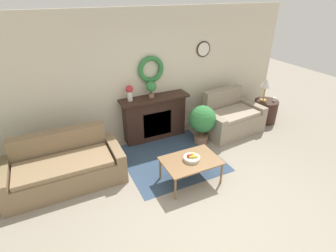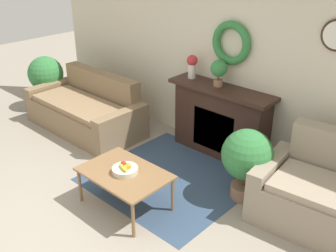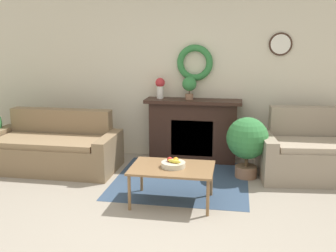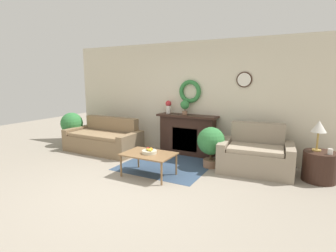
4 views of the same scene
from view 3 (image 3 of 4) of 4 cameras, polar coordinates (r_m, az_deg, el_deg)
The scene contains 11 objects.
ground_plane at distance 4.06m, azimuth -1.71°, elevation -15.29°, with size 16.00×16.00×0.00m, color gray.
floor_rug at distance 5.43m, azimuth 1.92°, elevation -7.80°, with size 1.80×1.76×0.01m.
wall_back at distance 6.22m, azimuth 3.24°, elevation 7.65°, with size 6.80×0.17×2.70m.
fireplace at distance 6.15m, azimuth 3.65°, elevation -0.57°, with size 1.48×0.41×0.98m.
couch_left at distance 6.06m, azimuth -16.30°, elevation -3.21°, with size 1.92×0.93×0.84m.
loveseat_right at distance 5.80m, azimuth 19.96°, elevation -3.88°, with size 1.47×1.02×0.94m.
coffee_table at distance 4.59m, azimuth 0.61°, elevation -6.41°, with size 0.96×0.66×0.44m.
fruit_bowl at distance 4.56m, azimuth 0.79°, elevation -5.49°, with size 0.28×0.28×0.11m.
vase_on_mantel_left at distance 6.11m, azimuth -1.15°, elevation 5.75°, with size 0.15×0.15×0.32m.
potted_plant_on_mantel at distance 6.02m, azimuth 3.12°, elevation 5.93°, with size 0.22×0.22×0.35m.
potted_plant_floor_by_loveseat at distance 5.49m, azimuth 11.43°, elevation -2.08°, with size 0.57×0.57×0.85m.
Camera 3 is at (0.74, -3.51, 1.91)m, focal length 42.00 mm.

